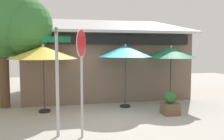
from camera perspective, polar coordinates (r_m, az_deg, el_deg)
The scene contains 9 objects.
ground_plane at distance 9.09m, azimuth 1.07°, elevation -11.07°, with size 28.00×28.00×0.10m, color #ADA8A0.
cafe_building at distance 13.56m, azimuth -2.41°, elevation 1.78°, with size 8.41×6.00×4.40m.
street_sign_post at distance 6.86m, azimuth -12.78°, elevation -0.36°, with size 0.77×0.83×3.04m.
stop_sign at distance 6.65m, azimuth -7.17°, elevation 1.84°, with size 0.33×0.73×3.00m.
patio_umbrella_mustard_left at distance 9.68m, azimuth -15.85°, elevation 3.94°, with size 2.65×2.65×2.64m.
patio_umbrella_teal_center at distance 10.16m, azimuth 3.15°, elevation 4.32°, with size 2.27×2.27×2.67m.
patio_umbrella_forest_green_right at distance 10.95m, azimuth 13.68°, elevation 3.90°, with size 2.17×2.17×2.61m.
shade_tree at distance 10.99m, azimuth -23.32°, elevation 10.70°, with size 3.68×3.28×5.38m.
sidewalk_planter at distance 9.46m, azimuth 13.48°, elevation -7.83°, with size 0.59×0.59×0.88m.
Camera 1 is at (-2.06, -8.49, 2.43)m, focal length 38.95 mm.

